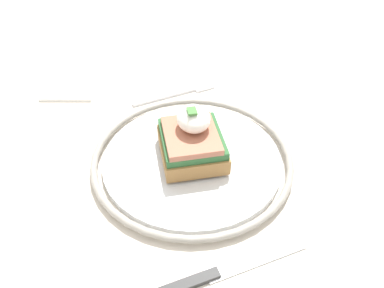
# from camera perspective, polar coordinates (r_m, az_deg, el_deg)

# --- Properties ---
(dining_table) EXTENTS (0.96, 0.67, 0.76)m
(dining_table) POSITION_cam_1_polar(r_m,az_deg,el_deg) (0.62, -4.19, -14.14)
(dining_table) COLOR beige
(dining_table) RESTS_ON ground_plane
(plate) EXTENTS (0.29, 0.29, 0.02)m
(plate) POSITION_cam_1_polar(r_m,az_deg,el_deg) (0.54, 0.00, -2.18)
(plate) COLOR silver
(plate) RESTS_ON dining_table
(sandwich) EXTENTS (0.10, 0.09, 0.08)m
(sandwich) POSITION_cam_1_polar(r_m,az_deg,el_deg) (0.51, 0.02, 0.69)
(sandwich) COLOR #9E703D
(sandwich) RESTS_ON plate
(fork) EXTENTS (0.05, 0.15, 0.00)m
(fork) POSITION_cam_1_polar(r_m,az_deg,el_deg) (0.68, -2.12, 7.72)
(fork) COLOR silver
(fork) RESTS_ON dining_table
(knife) EXTENTS (0.05, 0.20, 0.01)m
(knife) POSITION_cam_1_polar(r_m,az_deg,el_deg) (0.43, 2.63, -19.41)
(knife) COLOR #2D2D2D
(knife) RESTS_ON dining_table
(napkin) EXTENTS (0.12, 0.11, 0.01)m
(napkin) POSITION_cam_1_polar(r_m,az_deg,el_deg) (0.73, -17.84, 8.57)
(napkin) COLOR white
(napkin) RESTS_ON dining_table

